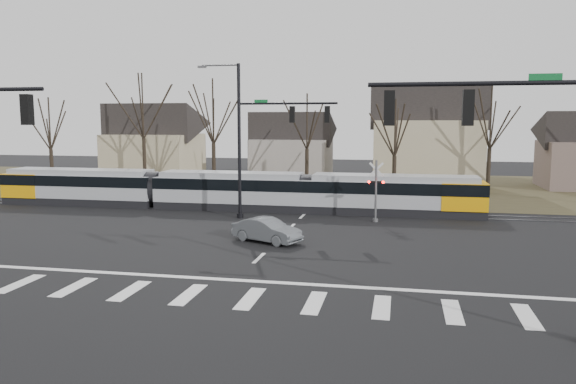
# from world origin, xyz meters

# --- Properties ---
(ground) EXTENTS (140.00, 140.00, 0.00)m
(ground) POSITION_xyz_m (0.00, 0.00, 0.00)
(ground) COLOR black
(grass_verge) EXTENTS (140.00, 28.00, 0.01)m
(grass_verge) POSITION_xyz_m (0.00, 32.00, 0.01)
(grass_verge) COLOR #38331E
(grass_verge) RESTS_ON ground
(crosswalk) EXTENTS (27.00, 2.60, 0.01)m
(crosswalk) POSITION_xyz_m (0.00, -4.00, 0.01)
(crosswalk) COLOR silver
(crosswalk) RESTS_ON ground
(stop_line) EXTENTS (28.00, 0.35, 0.01)m
(stop_line) POSITION_xyz_m (0.00, -1.80, 0.01)
(stop_line) COLOR silver
(stop_line) RESTS_ON ground
(lane_dashes) EXTENTS (0.18, 30.00, 0.01)m
(lane_dashes) POSITION_xyz_m (0.00, 16.00, 0.01)
(lane_dashes) COLOR silver
(lane_dashes) RESTS_ON ground
(rail_pair) EXTENTS (90.00, 1.52, 0.06)m
(rail_pair) POSITION_xyz_m (0.00, 15.80, 0.03)
(rail_pair) COLOR #59595E
(rail_pair) RESTS_ON ground
(tram) EXTENTS (36.25, 2.69, 2.75)m
(tram) POSITION_xyz_m (-5.81, 16.00, 1.50)
(tram) COLOR gray
(tram) RESTS_ON ground
(sedan) EXTENTS (4.33, 4.96, 1.30)m
(sedan) POSITION_xyz_m (-0.47, 5.55, 0.65)
(sedan) COLOR slate
(sedan) RESTS_ON ground
(signal_pole_near_right) EXTENTS (6.72, 0.44, 8.00)m
(signal_pole_near_right) POSITION_xyz_m (10.11, -6.00, 5.17)
(signal_pole_near_right) COLOR black
(signal_pole_near_right) RESTS_ON ground
(signal_pole_far) EXTENTS (9.28, 0.44, 10.20)m
(signal_pole_far) POSITION_xyz_m (-2.41, 12.50, 5.70)
(signal_pole_far) COLOR black
(signal_pole_far) RESTS_ON ground
(rail_crossing_signal) EXTENTS (1.08, 0.36, 4.00)m
(rail_crossing_signal) POSITION_xyz_m (5.00, 12.79, 1.89)
(rail_crossing_signal) COLOR #59595B
(rail_crossing_signal) RESTS_ON ground
(tree_row) EXTENTS (59.20, 7.20, 10.00)m
(tree_row) POSITION_xyz_m (2.00, 26.00, 5.00)
(tree_row) COLOR black
(tree_row) RESTS_ON ground
(house_a) EXTENTS (9.72, 8.64, 8.60)m
(house_a) POSITION_xyz_m (-20.00, 34.00, 4.46)
(house_a) COLOR tan
(house_a) RESTS_ON ground
(house_b) EXTENTS (8.64, 7.56, 7.65)m
(house_b) POSITION_xyz_m (-5.00, 36.00, 3.97)
(house_b) COLOR gray
(house_b) RESTS_ON ground
(house_c) EXTENTS (10.80, 8.64, 10.10)m
(house_c) POSITION_xyz_m (9.00, 33.00, 5.23)
(house_c) COLOR tan
(house_c) RESTS_ON ground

